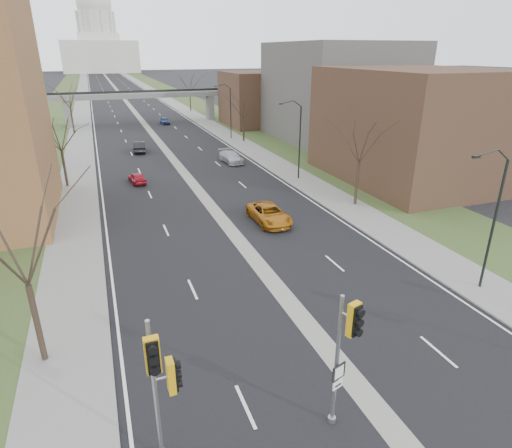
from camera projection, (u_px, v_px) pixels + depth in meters
ground at (376, 409)px, 17.59m from camera, size 700.00×700.00×0.00m
road_surface at (120, 93)px, 147.90m from camera, size 20.00×600.00×0.01m
median_strip at (120, 93)px, 147.90m from camera, size 1.20×600.00×0.02m
sidewalk_right at (155, 92)px, 151.74m from camera, size 4.00×600.00×0.12m
sidewalk_left at (83, 94)px, 144.01m from camera, size 4.00×600.00×0.12m
grass_verge_right at (172, 92)px, 153.68m from camera, size 8.00×600.00×0.10m
grass_verge_left at (63, 95)px, 142.08m from camera, size 8.00×600.00×0.10m
commercial_block_near at (415, 126)px, 47.39m from camera, size 16.00×20.00×12.00m
commercial_block_mid at (337, 92)px, 68.97m from camera, size 18.00×22.00×15.00m
commercial_block_far at (262, 99)px, 83.61m from camera, size 14.00×14.00×10.00m
pedestrian_bridge at (141, 99)px, 85.26m from camera, size 34.00×3.00×6.45m
capitol at (99, 43)px, 288.59m from camera, size 48.00×42.00×55.75m
streetlight_near at (493, 181)px, 23.73m from camera, size 2.61×0.20×8.70m
streetlight_mid at (294, 118)px, 46.31m from camera, size 2.61×0.20×8.70m
streetlight_far at (225, 96)px, 68.90m from camera, size 2.61×0.20×8.70m
tree_left_a at (16, 233)px, 17.85m from camera, size 7.20×7.20×9.40m
tree_left_b at (58, 129)px, 44.07m from camera, size 6.75×6.75×8.81m
tree_left_c at (68, 93)px, 73.30m from camera, size 7.65×7.65×9.99m
tree_right_a at (361, 135)px, 38.40m from camera, size 7.20×7.20×9.40m
tree_right_b at (243, 105)px, 67.37m from camera, size 6.30×6.30×8.22m
tree_right_c at (189, 81)px, 101.66m from camera, size 7.65×7.65×9.99m
signal_pole_left at (161, 375)px, 13.99m from camera, size 1.03×1.04×5.87m
signal_pole_median at (346, 342)px, 15.26m from camera, size 0.79×0.97×5.80m
car_left_near at (137, 178)px, 47.47m from camera, size 1.89×3.72×1.21m
car_left_far at (139, 147)px, 62.08m from camera, size 2.04×4.80×1.54m
car_right_near at (269, 214)px, 36.51m from camera, size 2.64×5.53×1.52m
car_right_mid at (231, 157)px, 56.28m from camera, size 2.45×5.17×1.46m
car_right_far at (165, 121)px, 86.02m from camera, size 1.75×3.83×1.27m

